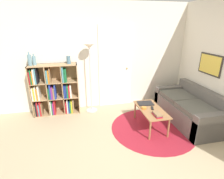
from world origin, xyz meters
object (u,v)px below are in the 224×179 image
(bottle_middle, at_px, (34,60))
(bottle_left, at_px, (30,60))
(floor_lamp, at_px, (90,59))
(laptop, at_px, (145,103))
(coffee_table, at_px, (151,111))
(couch, at_px, (190,109))
(bookshelf, at_px, (53,91))
(bowl, at_px, (144,108))
(vase_on_shelf, at_px, (69,60))

(bottle_middle, bearing_deg, bottle_left, -159.43)
(floor_lamp, bearing_deg, bottle_middle, 176.12)
(laptop, bearing_deg, floor_lamp, 145.60)
(coffee_table, bearing_deg, laptop, 93.55)
(floor_lamp, relative_size, bottle_left, 5.60)
(floor_lamp, bearing_deg, bottle_left, 177.77)
(couch, height_order, bottle_middle, bottle_middle)
(bookshelf, height_order, bowl, bookshelf)
(bookshelf, distance_m, bottle_left, 0.88)
(couch, distance_m, laptop, 1.05)
(coffee_table, xyz_separation_m, bowl, (-0.14, 0.03, 0.07))
(coffee_table, distance_m, vase_on_shelf, 2.16)
(floor_lamp, bearing_deg, bowl, -45.09)
(floor_lamp, bearing_deg, laptop, -34.40)
(couch, relative_size, bottle_middle, 6.77)
(couch, xyz_separation_m, coffee_table, (-1.01, -0.08, 0.10))
(couch, xyz_separation_m, bottle_left, (-3.45, 1.00, 1.07))
(couch, bearing_deg, floor_lamp, 156.11)
(bookshelf, distance_m, floor_lamp, 1.17)
(laptop, bearing_deg, coffee_table, -86.45)
(laptop, bearing_deg, bottle_left, 161.35)
(laptop, relative_size, bottle_left, 1.16)
(coffee_table, distance_m, bottle_left, 2.84)
(floor_lamp, xyz_separation_m, vase_on_shelf, (-0.48, 0.06, -0.01))
(bottle_left, relative_size, vase_on_shelf, 1.65)
(bookshelf, height_order, vase_on_shelf, vase_on_shelf)
(coffee_table, bearing_deg, bottle_left, 156.13)
(floor_lamp, height_order, coffee_table, floor_lamp)
(bowl, xyz_separation_m, vase_on_shelf, (-1.47, 1.06, 0.86))
(bookshelf, distance_m, vase_on_shelf, 0.85)
(couch, xyz_separation_m, vase_on_shelf, (-2.62, 1.01, 1.04))
(coffee_table, relative_size, bowl, 8.94)
(bookshelf, height_order, bottle_left, bottle_left)
(bookshelf, distance_m, coffee_table, 2.31)
(coffee_table, height_order, bottle_left, bottle_left)
(bottle_left, bearing_deg, couch, -16.18)
(floor_lamp, distance_m, bottle_left, 1.31)
(floor_lamp, height_order, laptop, floor_lamp)
(bookshelf, height_order, floor_lamp, floor_lamp)
(bowl, height_order, vase_on_shelf, vase_on_shelf)
(floor_lamp, bearing_deg, couch, -23.89)
(coffee_table, height_order, bowl, bowl)
(coffee_table, bearing_deg, vase_on_shelf, 145.91)
(bowl, relative_size, bottle_left, 0.35)
(coffee_table, height_order, vase_on_shelf, vase_on_shelf)
(bookshelf, bearing_deg, couch, -18.42)
(bowl, bearing_deg, bookshelf, 150.69)
(bookshelf, height_order, laptop, bookshelf)
(couch, height_order, coffee_table, couch)
(coffee_table, relative_size, laptop, 2.68)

